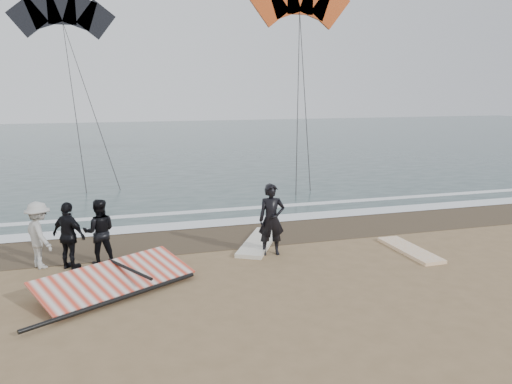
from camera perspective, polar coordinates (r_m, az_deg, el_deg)
The scene contains 12 objects.
ground at distance 10.96m, azimuth 2.03°, elevation -11.45°, with size 120.00×120.00×0.00m, color #8C704C.
sea at distance 42.89m, azimuth -12.14°, elevation 5.65°, with size 120.00×54.00×0.02m, color #233838.
wet_sand at distance 15.04m, azimuth -3.43°, elevation -4.95°, with size 120.00×2.80×0.01m, color #4C3D2B.
foam_near at distance 16.35m, azimuth -4.54°, elevation -3.53°, with size 120.00×0.90×0.01m, color white.
foam_far at distance 17.97m, azimuth -5.67°, elevation -2.16°, with size 120.00×0.45×0.01m, color white.
man_main at distance 13.11m, azimuth 1.79°, elevation -3.15°, with size 0.69×0.45×1.90m, color black.
board_white at distance 14.19m, azimuth 17.17°, elevation -6.33°, with size 0.64×2.27×0.09m, color white.
board_cream at distance 14.19m, azimuth 0.34°, elevation -5.75°, with size 0.71×2.65×0.11m, color silver.
trio_cluster at distance 13.08m, azimuth -20.84°, elevation -4.52°, with size 2.33×1.39×1.66m.
sail_rig at distance 11.57m, azimuth -16.05°, elevation -9.62°, with size 3.57×3.17×0.49m.
kite_red at distance 29.28m, azimuth 5.02°, elevation 20.50°, with size 6.53×4.30×12.35m.
kite_dark at distance 38.18m, azimuth -21.26°, elevation 17.98°, with size 7.93×8.29×18.61m.
Camera 1 is at (-3.22, -9.55, 4.30)m, focal length 35.00 mm.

